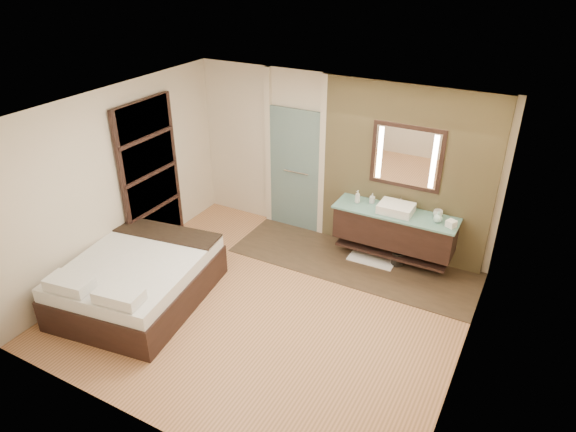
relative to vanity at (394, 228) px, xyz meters
The scene contains 15 objects.
floor 2.29m from the vanity, 119.83° to the right, with size 5.00×5.00×0.00m, color #98653F.
tile_strip 0.83m from the vanity, 147.54° to the right, with size 3.80×1.30×0.01m, color #392B1F.
stone_wall 0.82m from the vanity, 90.00° to the left, with size 2.60×0.08×2.70m, color tan.
vanity is the anchor object (origin of this frame).
mirror_unit 1.10m from the vanity, 90.00° to the left, with size 1.06×0.04×0.96m.
frosted_door 1.95m from the vanity, behind, with size 1.10×0.12×2.70m.
shoji_partition 3.82m from the vanity, 159.50° to the right, with size 0.06×1.20×2.40m.
bed 3.79m from the vanity, 136.59° to the right, with size 1.93×2.28×0.79m.
bath_mat 0.63m from the vanity, 165.60° to the right, with size 0.72×0.50×0.02m, color white.
waste_bin 0.48m from the vanity, 29.03° to the right, with size 0.19×0.19×0.23m, color black.
tissue_box 0.89m from the vanity, ahead, with size 0.12×0.12×0.10m, color white.
soap_bottle_a 0.73m from the vanity, behind, with size 0.08×0.08×0.21m, color silver.
soap_bottle_b 0.56m from the vanity, 165.50° to the left, with size 0.07×0.07×0.15m, color #B2B2B2.
soap_bottle_c 0.72m from the vanity, ahead, with size 0.13×0.13×0.16m, color silver.
cup 0.69m from the vanity, 12.47° to the left, with size 0.13×0.13×0.11m, color silver.
Camera 1 is at (2.89, -4.79, 4.38)m, focal length 32.00 mm.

